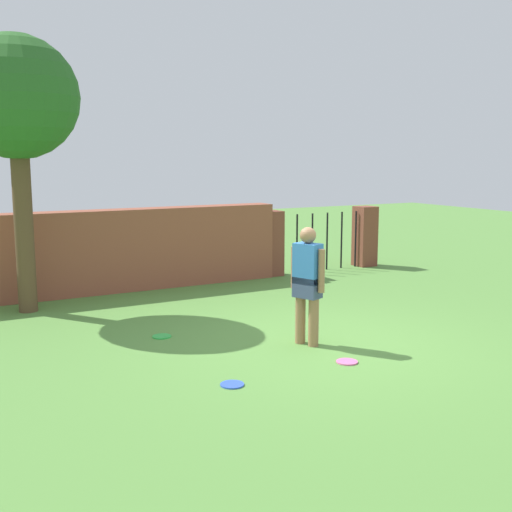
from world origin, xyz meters
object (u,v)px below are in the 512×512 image
object	(u,v)px
tree	(17,101)
frisbee_green	(162,336)
person	(307,280)
frisbee_pink	(347,362)
frisbee_blue	(232,385)

from	to	relation	value
tree	frisbee_green	world-z (taller)	tree
person	frisbee_pink	bearing A→B (deg)	159.96
person	frisbee_pink	distance (m)	1.26
frisbee_green	person	bearing A→B (deg)	-38.82
tree	frisbee_pink	distance (m)	6.56
person	frisbee_green	xyz separation A→B (m)	(-1.62, 1.30, -0.89)
frisbee_pink	frisbee_green	world-z (taller)	same
frisbee_pink	frisbee_green	xyz separation A→B (m)	(-1.63, 2.19, 0.00)
person	frisbee_green	distance (m)	2.26
tree	frisbee_pink	size ratio (longest dim) A/B	16.55
frisbee_pink	frisbee_green	distance (m)	2.73
tree	frisbee_green	xyz separation A→B (m)	(1.41, -2.52, -3.41)
frisbee_green	frisbee_blue	world-z (taller)	same
tree	frisbee_green	size ratio (longest dim) A/B	16.55
frisbee_blue	tree	bearing A→B (deg)	106.61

